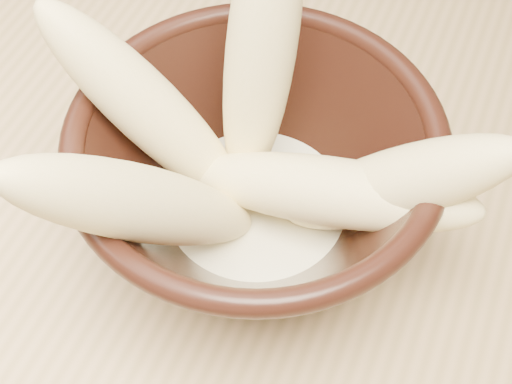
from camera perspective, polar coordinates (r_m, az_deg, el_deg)
table at (r=0.62m, az=15.17°, el=-3.06°), size 1.20×0.80×0.75m
bowl at (r=0.44m, az=0.00°, el=0.77°), size 0.22×0.22×0.12m
milk_puddle at (r=0.47m, az=0.00°, el=-1.37°), size 0.13×0.13×0.02m
banana_upright at (r=0.42m, az=0.39°, el=11.23°), size 0.04×0.10×0.20m
banana_left at (r=0.43m, az=-8.69°, el=6.61°), size 0.15×0.05×0.16m
banana_right at (r=0.41m, az=10.79°, el=0.49°), size 0.15×0.05×0.14m
banana_across at (r=0.42m, az=5.59°, el=0.10°), size 0.19×0.05×0.08m
banana_front at (r=0.38m, az=-8.93°, el=-0.97°), size 0.13×0.15×0.17m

